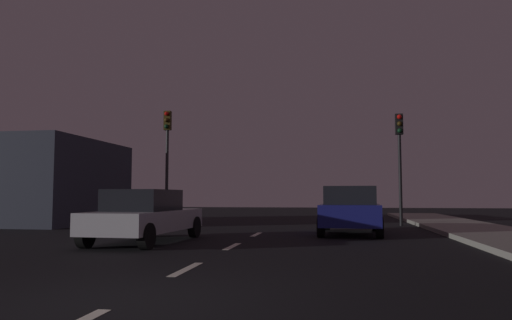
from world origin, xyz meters
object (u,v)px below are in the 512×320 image
(traffic_signal_right, at_px, (400,147))
(car_stopped_ahead, at_px, (350,210))
(traffic_signal_left, at_px, (167,145))
(car_adjacent_lane, at_px, (145,216))

(traffic_signal_right, bearing_deg, car_stopped_ahead, -115.65)
(traffic_signal_left, relative_size, car_adjacent_lane, 1.14)
(traffic_signal_left, xyz_separation_m, traffic_signal_right, (10.51, -0.00, -0.27))
(traffic_signal_left, height_order, traffic_signal_right, traffic_signal_left)
(car_adjacent_lane, bearing_deg, traffic_signal_left, 106.40)
(car_stopped_ahead, xyz_separation_m, car_adjacent_lane, (-5.67, -3.89, -0.06))
(traffic_signal_left, relative_size, car_stopped_ahead, 1.22)
(traffic_signal_left, xyz_separation_m, car_stopped_ahead, (8.22, -4.76, -2.86))
(car_stopped_ahead, distance_m, car_adjacent_lane, 6.88)
(car_stopped_ahead, height_order, car_adjacent_lane, car_stopped_ahead)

